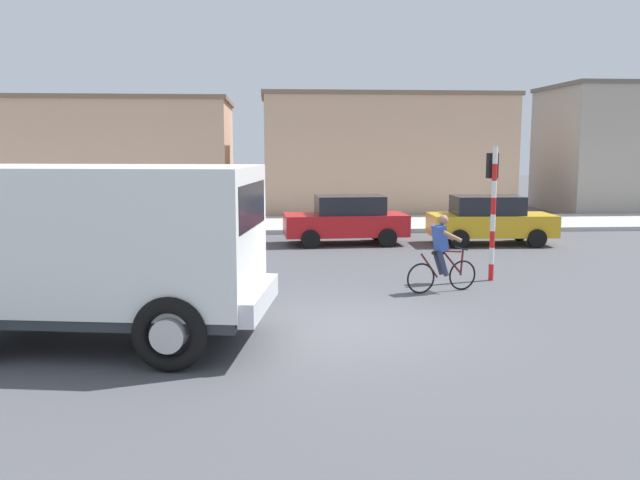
# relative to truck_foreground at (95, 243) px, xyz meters

# --- Properties ---
(ground_plane) EXTENTS (120.00, 120.00, 0.00)m
(ground_plane) POSITION_rel_truck_foreground_xyz_m (4.20, 0.86, -1.67)
(ground_plane) COLOR #4C4C51
(sidewalk_far) EXTENTS (80.00, 5.00, 0.16)m
(sidewalk_far) POSITION_rel_truck_foreground_xyz_m (4.20, 15.91, -1.59)
(sidewalk_far) COLOR #ADADA8
(sidewalk_far) RESTS_ON ground
(truck_foreground) EXTENTS (5.74, 3.46, 2.90)m
(truck_foreground) POSITION_rel_truck_foreground_xyz_m (0.00, 0.00, 0.00)
(truck_foreground) COLOR white
(truck_foreground) RESTS_ON ground
(cyclist) EXTENTS (1.68, 0.62, 1.72)m
(cyclist) POSITION_rel_truck_foreground_xyz_m (6.60, 3.40, -0.80)
(cyclist) COLOR black
(cyclist) RESTS_ON ground
(traffic_light_pole) EXTENTS (0.24, 0.43, 3.20)m
(traffic_light_pole) POSITION_rel_truck_foreground_xyz_m (8.13, 4.65, 0.40)
(traffic_light_pole) COLOR red
(traffic_light_pole) RESTS_ON ground
(car_red_near) EXTENTS (4.07, 2.01, 1.60)m
(car_red_near) POSITION_rel_truck_foreground_xyz_m (5.35, 10.84, -0.85)
(car_red_near) COLOR red
(car_red_near) RESTS_ON ground
(car_white_mid) EXTENTS (4.26, 2.48, 1.60)m
(car_white_mid) POSITION_rel_truck_foreground_xyz_m (-2.84, 8.83, -0.85)
(car_white_mid) COLOR #1E2328
(car_white_mid) RESTS_ON ground
(car_far_side) EXTENTS (4.06, 2.00, 1.60)m
(car_far_side) POSITION_rel_truck_foreground_xyz_m (10.04, 10.42, -0.85)
(car_far_side) COLOR gold
(car_far_side) RESTS_ON ground
(building_corner_left) EXTENTS (12.18, 7.36, 5.44)m
(building_corner_left) POSITION_rel_truck_foreground_xyz_m (-5.08, 22.54, 1.06)
(building_corner_left) COLOR tan
(building_corner_left) RESTS_ON ground
(building_mid_block) EXTENTS (11.71, 5.17, 5.65)m
(building_mid_block) POSITION_rel_truck_foreground_xyz_m (8.37, 21.13, 1.16)
(building_mid_block) COLOR tan
(building_mid_block) RESTS_ON ground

